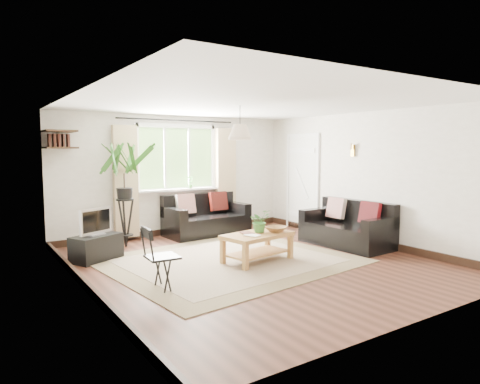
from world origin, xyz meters
TOP-DOWN VIEW (x-y plane):
  - floor at (0.00, 0.00)m, footprint 5.50×5.50m
  - ceiling at (0.00, 0.00)m, footprint 5.50×5.50m
  - wall_back at (0.00, 2.75)m, footprint 5.00×0.02m
  - wall_front at (0.00, -2.75)m, footprint 5.00×0.02m
  - wall_left at (-2.50, 0.00)m, footprint 0.02×5.50m
  - wall_right at (2.50, 0.00)m, footprint 0.02×5.50m
  - rug at (-0.28, 0.28)m, footprint 3.85×3.40m
  - window at (0.00, 2.71)m, footprint 2.50×0.16m
  - door at (2.47, 1.70)m, footprint 0.06×0.96m
  - corner_shelf at (-2.25, 2.50)m, footprint 0.50×0.50m
  - pendant_lamp at (0.00, 0.40)m, footprint 0.36×0.36m
  - wall_sconce at (2.43, 0.30)m, footprint 0.12×0.12m
  - sofa_back at (0.43, 2.28)m, footprint 1.70×0.91m
  - sofa_right at (2.03, 0.03)m, footprint 1.65×0.87m
  - coffee_table at (0.06, 0.01)m, footprint 1.17×0.77m
  - table_plant at (0.15, 0.07)m, footprint 0.34×0.31m
  - bowl at (0.39, -0.03)m, footprint 0.41×0.41m
  - book_a at (-0.19, -0.13)m, footprint 0.23×0.26m
  - book_b at (-0.17, 0.09)m, footprint 0.19×0.24m
  - tv_stand at (-1.98, 1.46)m, footprint 0.85×0.70m
  - tv at (-1.98, 1.46)m, footprint 0.60×0.42m
  - palm_stand at (-1.28, 2.15)m, footprint 0.90×0.90m
  - folding_chair at (-1.68, -0.41)m, footprint 0.43×0.43m
  - sill_plant at (0.25, 2.63)m, footprint 0.14×0.10m

SIDE VIEW (x-z plane):
  - floor at x=0.00m, z-range 0.00..0.00m
  - rug at x=-0.28m, z-range 0.00..0.02m
  - tv_stand at x=-1.98m, z-range 0.00..0.40m
  - coffee_table at x=0.06m, z-range 0.00..0.44m
  - sofa_right at x=2.03m, z-range 0.00..0.76m
  - sofa_back at x=0.43m, z-range 0.00..0.78m
  - folding_chair at x=-1.68m, z-range 0.00..0.79m
  - book_a at x=-0.19m, z-range 0.44..0.46m
  - book_b at x=-0.17m, z-range 0.44..0.46m
  - bowl at x=0.39m, z-range 0.44..0.52m
  - table_plant at x=0.15m, z-range 0.44..0.80m
  - tv at x=-1.98m, z-range 0.40..0.84m
  - palm_stand at x=-1.28m, z-range 0.00..1.85m
  - door at x=2.47m, z-range -0.03..2.03m
  - sill_plant at x=0.25m, z-range 0.93..1.20m
  - wall_back at x=0.00m, z-range 0.00..2.40m
  - wall_front at x=0.00m, z-range 0.00..2.40m
  - wall_left at x=-2.50m, z-range 0.00..2.40m
  - wall_right at x=2.50m, z-range 0.00..2.40m
  - window at x=0.00m, z-range 0.47..2.63m
  - wall_sconce at x=2.43m, z-range 1.60..1.88m
  - corner_shelf at x=-2.25m, z-range 1.72..2.06m
  - pendant_lamp at x=0.00m, z-range 1.78..2.32m
  - ceiling at x=0.00m, z-range 2.40..2.40m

